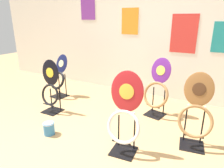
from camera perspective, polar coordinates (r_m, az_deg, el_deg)
The scene contains 8 objects.
ground_plane at distance 2.35m, azimuth -10.55°, elevation -21.27°, with size 14.00×14.00×0.00m, color tan.
wall_back at distance 3.92m, azimuth 11.47°, elevation 15.27°, with size 8.00×0.07×2.60m.
toilet_seat_display_purple_note at distance 3.18m, azimuth 12.77°, elevation -1.55°, with size 0.45×0.35×0.92m.
toilet_seat_display_crimson_swirl at distance 2.24m, azimuth 3.70°, elevation -8.68°, with size 0.40×0.31×0.96m.
toilet_seat_display_navy_moon at distance 4.02m, azimuth -14.89°, elevation 2.01°, with size 0.38×0.36×0.82m.
toilet_seat_display_woodgrain at distance 2.54m, azimuth 22.90°, elevation -7.57°, with size 0.42×0.32×0.91m.
toilet_seat_display_jazz_black at distance 3.38m, azimuth -17.17°, elevation -1.37°, with size 0.35×0.29×0.87m.
paint_can at distance 2.86m, azimuth -17.57°, elevation -11.91°, with size 0.15×0.15×0.17m.
Camera 1 is at (1.22, -1.35, 1.49)m, focal length 32.00 mm.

